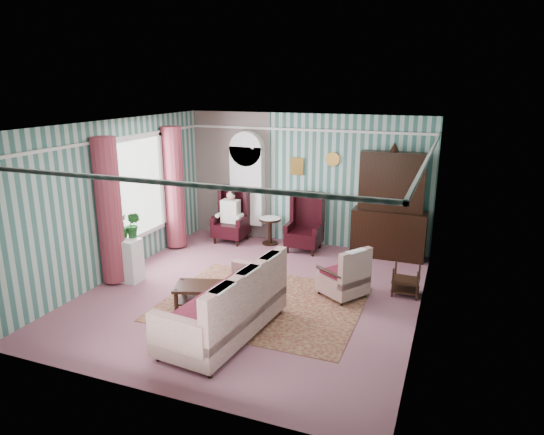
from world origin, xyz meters
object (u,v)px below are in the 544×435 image
at_px(round_side_table, 270,231).
at_px(floral_armchair, 343,269).
at_px(bookcase, 247,191).
at_px(coffee_table, 205,296).
at_px(dresser_hutch, 391,202).
at_px(wingback_right, 304,223).
at_px(sofa, 223,303).
at_px(nest_table, 406,280).
at_px(seated_woman, 231,217).
at_px(plant_stand, 126,260).
at_px(wingback_left, 231,215).

distance_m(round_side_table, floral_armchair, 3.05).
height_order(bookcase, coffee_table, bookcase).
height_order(dresser_hutch, wingback_right, dresser_hutch).
distance_m(bookcase, sofa, 4.61).
xyz_separation_m(bookcase, sofa, (1.53, -4.30, -0.62)).
bearing_deg(coffee_table, nest_table, 29.06).
xyz_separation_m(wingback_right, seated_woman, (-1.75, 0.00, -0.04)).
relative_size(round_side_table, nest_table, 1.11).
bearing_deg(dresser_hutch, coffee_table, -124.76).
bearing_deg(seated_woman, round_side_table, 9.46).
height_order(plant_stand, coffee_table, plant_stand).
relative_size(dresser_hutch, plant_stand, 2.95).
relative_size(wingback_left, nest_table, 2.31).
height_order(dresser_hutch, sofa, dresser_hutch).
bearing_deg(wingback_left, sofa, -65.59).
bearing_deg(seated_woman, nest_table, -20.85).
distance_m(bookcase, plant_stand, 3.39).
height_order(seated_woman, round_side_table, seated_woman).
bearing_deg(wingback_left, bookcase, 57.34).
relative_size(dresser_hutch, coffee_table, 2.44).
distance_m(dresser_hutch, floral_armchair, 2.41).
bearing_deg(round_side_table, sofa, -77.84).
xyz_separation_m(dresser_hutch, nest_table, (0.57, -1.82, -0.91)).
height_order(nest_table, plant_stand, plant_stand).
bearing_deg(dresser_hutch, nest_table, -72.61).
bearing_deg(floral_armchair, wingback_right, 66.80).
bearing_deg(sofa, coffee_table, 50.38).
xyz_separation_m(dresser_hutch, floral_armchair, (-0.43, -2.26, -0.69)).
height_order(sofa, floral_armchair, sofa).
height_order(dresser_hutch, floral_armchair, dresser_hutch).
relative_size(seated_woman, sofa, 0.54).
bearing_deg(plant_stand, floral_armchair, 11.06).
height_order(seated_woman, floral_armchair, seated_woman).
distance_m(wingback_left, seated_woman, 0.04).
distance_m(bookcase, floral_armchair, 3.74).
bearing_deg(seated_woman, floral_armchair, -33.02).
xyz_separation_m(wingback_left, seated_woman, (0.00, 0.00, -0.04)).
bearing_deg(wingback_right, floral_armchair, -56.54).
xyz_separation_m(wingback_left, sofa, (1.78, -3.91, -0.12)).
bearing_deg(sofa, bookcase, 25.54).
xyz_separation_m(seated_woman, floral_armchair, (3.07, -1.99, -0.10)).
height_order(dresser_hutch, wingback_left, dresser_hutch).
bearing_deg(round_side_table, bookcase, 159.73).
height_order(bookcase, seated_woman, bookcase).
xyz_separation_m(round_side_table, sofa, (0.88, -4.06, 0.20)).
bearing_deg(wingback_right, plant_stand, -132.84).
bearing_deg(nest_table, sofa, -134.16).
height_order(bookcase, wingback_right, bookcase).
height_order(round_side_table, nest_table, round_side_table).
height_order(round_side_table, plant_stand, plant_stand).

